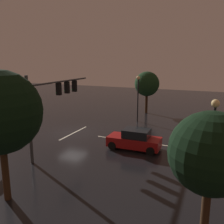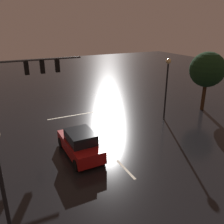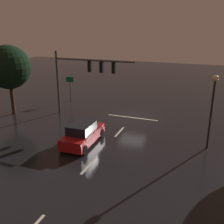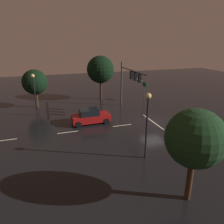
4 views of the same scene
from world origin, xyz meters
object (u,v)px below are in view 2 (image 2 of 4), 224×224
traffic_signal_assembly (19,76)px  tree_left_near (207,70)px  street_lamp_right_kerb (0,173)px  street_lamp_left_kerb (167,78)px  car_approaching (80,144)px

traffic_signal_assembly → tree_left_near: bearing=169.8°
traffic_signal_assembly → street_lamp_right_kerb: traffic_signal_assembly is taller
traffic_signal_assembly → street_lamp_right_kerb: bearing=80.4°
traffic_signal_assembly → street_lamp_left_kerb: traffic_signal_assembly is taller
street_lamp_right_kerb → tree_left_near: tree_left_near is taller
street_lamp_left_kerb → car_approaching: bearing=16.2°
traffic_signal_assembly → car_approaching: (-2.63, 5.84, -3.61)m
car_approaching → street_lamp_right_kerb: (4.62, 5.88, 2.85)m
street_lamp_right_kerb → tree_left_near: size_ratio=0.92×
car_approaching → street_lamp_left_kerb: size_ratio=0.81×
tree_left_near → street_lamp_left_kerb: bearing=3.8°
street_lamp_left_kerb → street_lamp_right_kerb: street_lamp_left_kerb is taller
street_lamp_left_kerb → tree_left_near: bearing=-176.2°
street_lamp_right_kerb → car_approaching: bearing=-128.2°
car_approaching → tree_left_near: tree_left_near is taller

